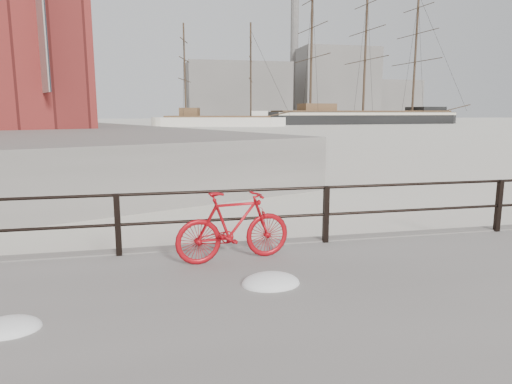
{
  "coord_description": "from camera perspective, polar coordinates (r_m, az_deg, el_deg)",
  "views": [
    {
      "loc": [
        -6.37,
        -7.48,
        2.61
      ],
      "look_at": [
        -4.39,
        1.5,
        1.0
      ],
      "focal_mm": 32.0,
      "sensor_mm": 36.0,
      "label": 1
    }
  ],
  "objects": [
    {
      "name": "guardrail",
      "position": [
        9.87,
        28.05,
        -1.52
      ],
      "size": [
        28.0,
        0.1,
        1.0
      ],
      "primitive_type": null,
      "color": "black",
      "rests_on": "promenade"
    },
    {
      "name": "industrial_west",
      "position": [
        149.96,
        -2.36,
        12.35
      ],
      "size": [
        32.0,
        18.0,
        18.0
      ],
      "primitive_type": "cube",
      "color": "gray",
      "rests_on": "ground"
    },
    {
      "name": "ground",
      "position": [
        10.17,
        27.12,
        -6.07
      ],
      "size": [
        400.0,
        400.0,
        0.0
      ],
      "primitive_type": "plane",
      "color": "white",
      "rests_on": "ground"
    },
    {
      "name": "bicycle",
      "position": [
        6.99,
        -2.81,
        -4.28
      ],
      "size": [
        1.83,
        0.54,
        1.09
      ],
      "primitive_type": "imported",
      "rotation": [
        0.0,
        0.0,
        0.15
      ],
      "color": "#AA0B13",
      "rests_on": "promenade"
    },
    {
      "name": "smokestack",
      "position": [
        165.88,
        4.8,
        16.59
      ],
      "size": [
        2.8,
        2.8,
        44.0
      ],
      "primitive_type": "cylinder",
      "color": "gray",
      "rests_on": "ground"
    },
    {
      "name": "schooner_left",
      "position": [
        81.55,
        -28.68,
        6.88
      ],
      "size": [
        27.16,
        14.87,
        19.53
      ],
      "primitive_type": null,
      "rotation": [
        0.0,
        0.0,
        -0.12
      ],
      "color": "silver",
      "rests_on": "ground"
    },
    {
      "name": "industrial_mid",
      "position": [
        164.64,
        9.72,
        13.05
      ],
      "size": [
        26.0,
        20.0,
        24.0
      ],
      "primitive_type": "cube",
      "color": "gray",
      "rests_on": "ground"
    },
    {
      "name": "barque_black",
      "position": [
        108.51,
        13.17,
        8.28
      ],
      "size": [
        58.86,
        23.29,
        32.74
      ],
      "primitive_type": null,
      "rotation": [
        0.0,
        0.0,
        0.08
      ],
      "color": "black",
      "rests_on": "ground"
    },
    {
      "name": "schooner_mid",
      "position": [
        88.48,
        -4.72,
        8.19
      ],
      "size": [
        29.46,
        18.13,
        19.86
      ],
      "primitive_type": null,
      "rotation": [
        0.0,
        0.0,
        -0.25
      ],
      "color": "silver",
      "rests_on": "ground"
    },
    {
      "name": "industrial_east",
      "position": [
        178.71,
        16.03,
        10.95
      ],
      "size": [
        20.0,
        16.0,
        14.0
      ],
      "primitive_type": "cube",
      "color": "gray",
      "rests_on": "ground"
    }
  ]
}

